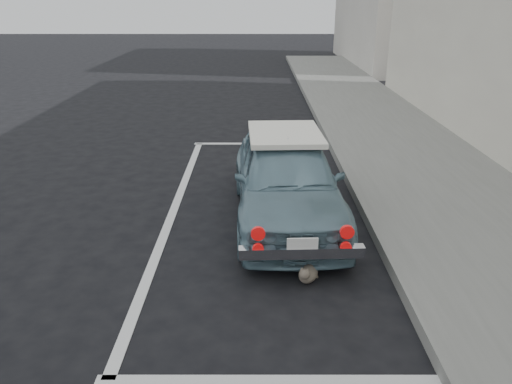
% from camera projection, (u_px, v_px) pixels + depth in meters
% --- Properties ---
extents(ground, '(80.00, 80.00, 0.00)m').
position_uv_depth(ground, '(222.00, 341.00, 4.52)').
color(ground, black).
rests_on(ground, ground).
extents(sidewalk, '(2.80, 40.00, 0.15)m').
position_uv_depth(sidewalk, '(483.00, 235.00, 6.35)').
color(sidewalk, slate).
rests_on(sidewalk, ground).
extents(pline_rear, '(3.00, 0.12, 0.01)m').
position_uv_depth(pline_rear, '(280.00, 380.00, 4.05)').
color(pline_rear, silver).
rests_on(pline_rear, ground).
extents(pline_front, '(3.00, 0.12, 0.01)m').
position_uv_depth(pline_front, '(265.00, 144.00, 10.57)').
color(pline_front, silver).
rests_on(pline_front, ground).
extents(pline_side, '(0.12, 7.00, 0.01)m').
position_uv_depth(pline_side, '(174.00, 209.00, 7.31)').
color(pline_side, silver).
rests_on(pline_side, ground).
extents(retro_coupe, '(1.55, 3.57, 1.19)m').
position_uv_depth(retro_coupe, '(287.00, 178.00, 6.80)').
color(retro_coupe, '#6E919F').
rests_on(retro_coupe, ground).
extents(cat, '(0.30, 0.42, 0.24)m').
position_uv_depth(cat, '(308.00, 273.00, 5.42)').
color(cat, '#746758').
rests_on(cat, ground).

